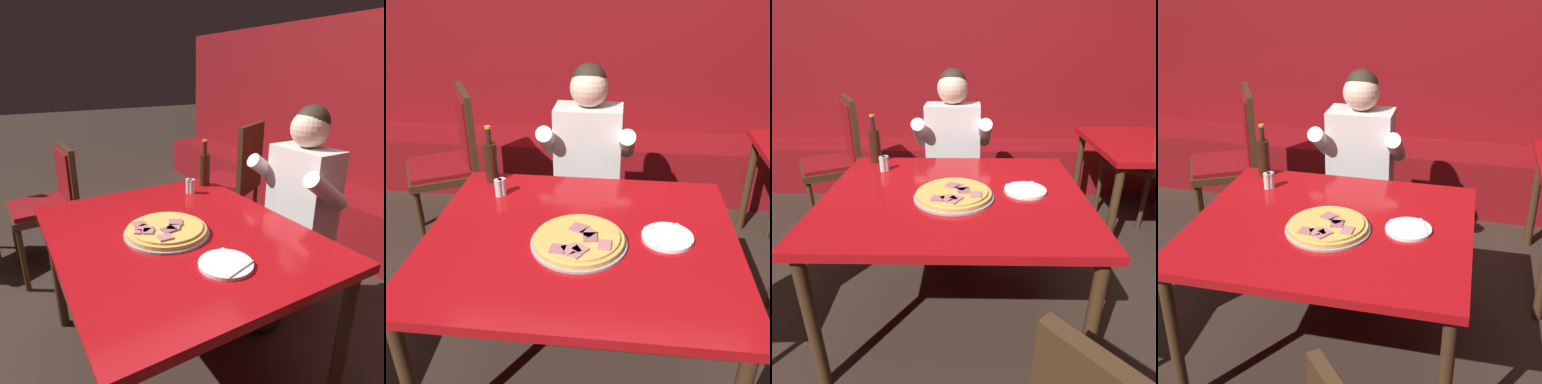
# 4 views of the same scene
# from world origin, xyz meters

# --- Properties ---
(ground_plane) EXTENTS (24.00, 24.00, 0.00)m
(ground_plane) POSITION_xyz_m (0.00, 0.00, 0.00)
(ground_plane) COLOR #33261E
(booth_wall_panel) EXTENTS (6.80, 0.16, 1.90)m
(booth_wall_panel) POSITION_xyz_m (0.00, 2.18, 0.95)
(booth_wall_panel) COLOR maroon
(booth_wall_panel) RESTS_ON ground_plane
(booth_bench) EXTENTS (6.46, 0.48, 0.46)m
(booth_bench) POSITION_xyz_m (0.00, 1.86, 0.23)
(booth_bench) COLOR maroon
(booth_bench) RESTS_ON ground_plane
(main_dining_table) EXTENTS (1.28, 1.08, 0.75)m
(main_dining_table) POSITION_xyz_m (0.00, 0.00, 0.68)
(main_dining_table) COLOR #422816
(main_dining_table) RESTS_ON ground_plane
(pizza) EXTENTS (0.39, 0.39, 0.05)m
(pizza) POSITION_xyz_m (0.00, -0.06, 0.77)
(pizza) COLOR #9E9EA3
(pizza) RESTS_ON main_dining_table
(plate_white_paper) EXTENTS (0.21, 0.21, 0.02)m
(plate_white_paper) POSITION_xyz_m (0.35, 0.02, 0.76)
(plate_white_paper) COLOR white
(plate_white_paper) RESTS_ON main_dining_table
(beer_bottle) EXTENTS (0.07, 0.07, 0.29)m
(beer_bottle) POSITION_xyz_m (-0.50, 0.46, 0.86)
(beer_bottle) COLOR black
(beer_bottle) RESTS_ON main_dining_table
(shaker_oregano) EXTENTS (0.04, 0.04, 0.09)m
(shaker_oregano) POSITION_xyz_m (-0.41, 0.31, 0.79)
(shaker_oregano) COLOR silver
(shaker_oregano) RESTS_ON main_dining_table
(shaker_black_pepper) EXTENTS (0.04, 0.04, 0.09)m
(shaker_black_pepper) POSITION_xyz_m (-0.42, 0.30, 0.79)
(shaker_black_pepper) COLOR silver
(shaker_black_pepper) RESTS_ON main_dining_table
(diner_seated_blue_shirt) EXTENTS (0.53, 0.53, 1.27)m
(diner_seated_blue_shirt) POSITION_xyz_m (-0.04, 0.76, 0.71)
(diner_seated_blue_shirt) COLOR black
(diner_seated_blue_shirt) RESTS_ON ground_plane
(dining_chair_near_right) EXTENTS (0.59, 0.59, 1.04)m
(dining_chair_near_right) POSITION_xyz_m (-0.98, 1.08, 0.60)
(dining_chair_near_right) COLOR #422816
(dining_chair_near_right) RESTS_ON ground_plane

